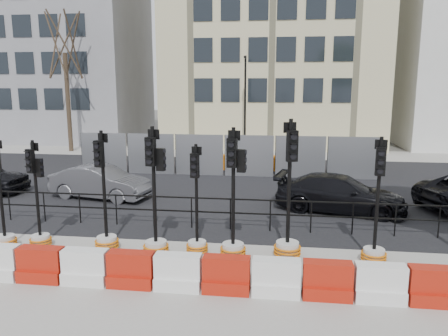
# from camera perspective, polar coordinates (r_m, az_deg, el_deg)

# --- Properties ---
(ground) EXTENTS (120.00, 120.00, 0.00)m
(ground) POSITION_cam_1_polar(r_m,az_deg,el_deg) (12.51, -5.35, -9.64)
(ground) COLOR #51514C
(ground) RESTS_ON ground
(sidewalk_near) EXTENTS (40.00, 6.00, 0.02)m
(sidewalk_near) POSITION_cam_1_polar(r_m,az_deg,el_deg) (9.84, -9.31, -15.63)
(sidewalk_near) COLOR gray
(sidewalk_near) RESTS_ON ground
(road) EXTENTS (40.00, 14.00, 0.03)m
(road) POSITION_cam_1_polar(r_m,az_deg,el_deg) (19.10, -0.76, -2.26)
(road) COLOR black
(road) RESTS_ON ground
(sidewalk_far) EXTENTS (40.00, 4.00, 0.02)m
(sidewalk_far) POSITION_cam_1_polar(r_m,az_deg,el_deg) (27.88, 1.85, 1.95)
(sidewalk_far) COLOR gray
(sidewalk_far) RESTS_ON ground
(building_grey) EXTENTS (11.00, 9.06, 14.00)m
(building_grey) POSITION_cam_1_polar(r_m,az_deg,el_deg) (37.40, -19.71, 14.38)
(building_grey) COLOR gray
(building_grey) RESTS_ON ground
(building_cream) EXTENTS (15.00, 10.06, 18.00)m
(building_cream) POSITION_cam_1_polar(r_m,az_deg,el_deg) (33.71, 6.57, 18.79)
(building_cream) COLOR #BEB68B
(building_cream) RESTS_ON ground
(kerb_railing) EXTENTS (18.00, 0.04, 1.00)m
(kerb_railing) POSITION_cam_1_polar(r_m,az_deg,el_deg) (13.40, -4.28, -5.10)
(kerb_railing) COLOR black
(kerb_railing) RESTS_ON ground
(heras_fencing) EXTENTS (14.33, 1.72, 2.00)m
(heras_fencing) POSITION_cam_1_polar(r_m,az_deg,el_deg) (21.69, 0.25, 1.14)
(heras_fencing) COLOR gray
(heras_fencing) RESTS_ON ground
(lamp_post_far) EXTENTS (0.12, 0.56, 6.00)m
(lamp_post_far) POSITION_cam_1_polar(r_m,az_deg,el_deg) (26.50, 2.77, 8.45)
(lamp_post_far) COLOR black
(lamp_post_far) RESTS_ON ground
(tree_bare_far) EXTENTS (2.00, 2.00, 9.00)m
(tree_bare_far) POSITION_cam_1_polar(r_m,az_deg,el_deg) (30.25, -20.13, 14.64)
(tree_bare_far) COLOR #473828
(tree_bare_far) RESTS_ON ground
(barrier_row) EXTENTS (14.65, 0.50, 0.80)m
(barrier_row) POSITION_cam_1_polar(r_m,az_deg,el_deg) (9.86, -9.04, -13.28)
(barrier_row) COLOR #AF120E
(barrier_row) RESTS_ON ground
(traffic_signal_a) EXTENTS (0.59, 0.59, 3.02)m
(traffic_signal_a) POSITION_cam_1_polar(r_m,az_deg,el_deg) (13.18, -26.84, -6.86)
(traffic_signal_a) COLOR silver
(traffic_signal_a) RESTS_ON ground
(traffic_signal_b) EXTENTS (0.58, 0.58, 2.94)m
(traffic_signal_b) POSITION_cam_1_polar(r_m,az_deg,el_deg) (12.84, -23.01, -6.63)
(traffic_signal_b) COLOR silver
(traffic_signal_b) RESTS_ON ground
(traffic_signal_c) EXTENTS (0.63, 0.63, 3.22)m
(traffic_signal_c) POSITION_cam_1_polar(r_m,az_deg,el_deg) (12.07, -15.19, -7.41)
(traffic_signal_c) COLOR silver
(traffic_signal_c) RESTS_ON ground
(traffic_signal_d) EXTENTS (0.66, 0.66, 3.37)m
(traffic_signal_d) POSITION_cam_1_polar(r_m,az_deg,el_deg) (11.37, -8.94, -7.57)
(traffic_signal_d) COLOR silver
(traffic_signal_d) RESTS_ON ground
(traffic_signal_e) EXTENTS (0.57, 0.57, 2.91)m
(traffic_signal_e) POSITION_cam_1_polar(r_m,az_deg,el_deg) (11.46, -3.57, -8.37)
(traffic_signal_e) COLOR silver
(traffic_signal_e) RESTS_ON ground
(traffic_signal_f) EXTENTS (0.66, 0.66, 3.36)m
(traffic_signal_f) POSITION_cam_1_polar(r_m,az_deg,el_deg) (11.08, 1.23, -7.95)
(traffic_signal_f) COLOR silver
(traffic_signal_f) RESTS_ON ground
(traffic_signal_g) EXTENTS (0.70, 0.70, 3.56)m
(traffic_signal_g) POSITION_cam_1_polar(r_m,az_deg,el_deg) (11.26, 8.36, -8.11)
(traffic_signal_g) COLOR silver
(traffic_signal_g) RESTS_ON ground
(traffic_signal_h) EXTENTS (0.62, 0.62, 3.17)m
(traffic_signal_h) POSITION_cam_1_polar(r_m,az_deg,el_deg) (11.46, 19.10, -8.69)
(traffic_signal_h) COLOR silver
(traffic_signal_h) RESTS_ON ground
(car_b) EXTENTS (2.82, 4.42, 1.29)m
(car_b) POSITION_cam_1_polar(r_m,az_deg,el_deg) (17.53, -15.84, -1.78)
(car_b) COLOR #47484C
(car_b) RESTS_ON ground
(car_c) EXTENTS (3.70, 5.20, 1.29)m
(car_c) POSITION_cam_1_polar(r_m,az_deg,el_deg) (15.65, 14.91, -3.26)
(car_c) COLOR black
(car_c) RESTS_ON ground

